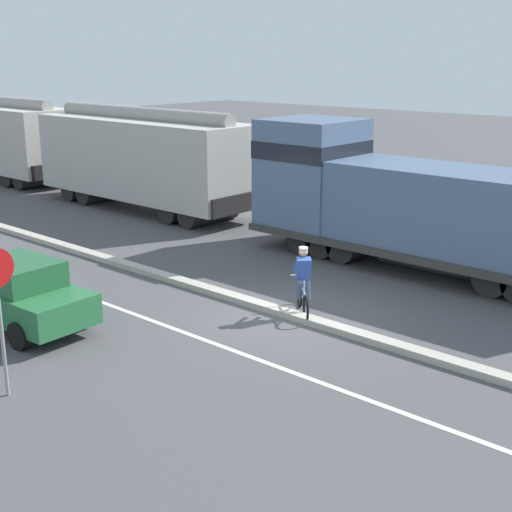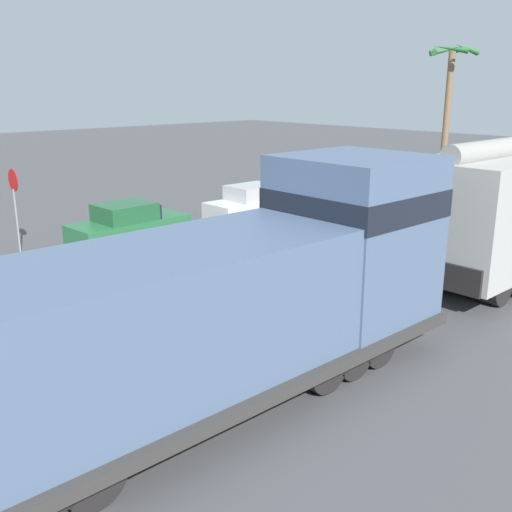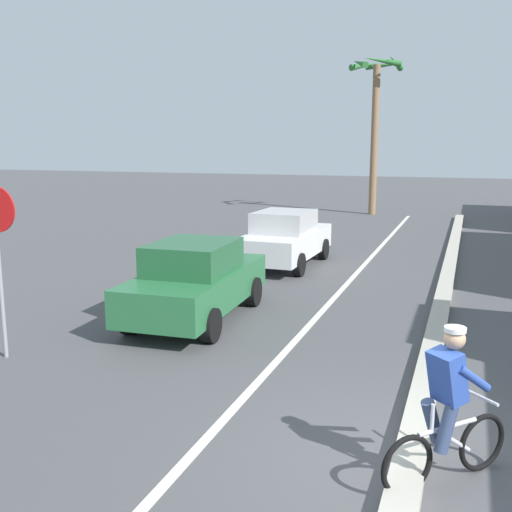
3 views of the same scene
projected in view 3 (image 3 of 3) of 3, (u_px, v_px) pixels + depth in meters
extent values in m
plane|color=#4C4C4F|center=(409.00, 468.00, 6.64)|extent=(120.00, 120.00, 0.00)
cube|color=#B2AD9E|center=(439.00, 316.00, 12.18)|extent=(0.36, 36.00, 0.16)
cube|color=silver|center=(324.00, 309.00, 12.99)|extent=(0.14, 36.00, 0.01)
cube|color=#286B3D|center=(197.00, 287.00, 12.17)|extent=(1.90, 4.28, 0.70)
cube|color=#225B34|center=(193.00, 257.00, 11.91)|extent=(1.59, 1.97, 0.60)
cube|color=#1E232D|center=(211.00, 251.00, 12.86)|extent=(1.43, 0.19, 0.51)
cylinder|color=black|center=(186.00, 287.00, 13.69)|extent=(0.25, 0.65, 0.64)
cylinder|color=black|center=(253.00, 292.00, 13.23)|extent=(0.25, 0.65, 0.64)
cylinder|color=black|center=(130.00, 318.00, 11.24)|extent=(0.25, 0.65, 0.64)
cylinder|color=black|center=(211.00, 325.00, 10.78)|extent=(0.25, 0.65, 0.64)
cube|color=silver|center=(286.00, 243.00, 17.57)|extent=(1.79, 4.23, 0.70)
cube|color=beige|center=(284.00, 221.00, 17.32)|extent=(1.54, 1.93, 0.60)
cube|color=#1E232D|center=(295.00, 219.00, 18.24)|extent=(1.43, 0.15, 0.51)
cylinder|color=black|center=(274.00, 246.00, 19.12)|extent=(0.23, 0.64, 0.64)
cylinder|color=black|center=(323.00, 249.00, 18.55)|extent=(0.23, 0.64, 0.64)
cylinder|color=black|center=(244.00, 261.00, 16.73)|extent=(0.23, 0.64, 0.64)
cylinder|color=black|center=(299.00, 265.00, 16.16)|extent=(0.23, 0.64, 0.64)
torus|color=black|center=(482.00, 442.00, 6.54)|extent=(0.50, 0.52, 0.66)
torus|color=black|center=(407.00, 465.00, 6.07)|extent=(0.50, 0.52, 0.66)
cylinder|color=silver|center=(448.00, 427.00, 6.25)|extent=(0.58, 0.61, 0.05)
cylinder|color=silver|center=(454.00, 441.00, 6.32)|extent=(0.37, 0.38, 0.36)
cylinder|color=silver|center=(432.00, 418.00, 6.12)|extent=(0.04, 0.04, 0.30)
cylinder|color=silver|center=(480.00, 397.00, 6.40)|extent=(0.37, 0.36, 0.04)
cylinder|color=#38476B|center=(432.00, 421.00, 6.27)|extent=(0.31, 0.32, 0.52)
cylinder|color=#38476B|center=(446.00, 429.00, 6.10)|extent=(0.28, 0.29, 0.52)
cube|color=#2D4CA5|center=(447.00, 376.00, 6.12)|extent=(0.47, 0.47, 0.57)
sphere|color=tan|center=(455.00, 339.00, 6.08)|extent=(0.22, 0.22, 0.22)
cylinder|color=white|center=(455.00, 329.00, 6.06)|extent=(0.22, 0.22, 0.05)
cylinder|color=#2D4CA5|center=(450.00, 368.00, 6.35)|extent=(0.38, 0.40, 0.36)
cylinder|color=#2D4CA5|center=(474.00, 378.00, 6.07)|extent=(0.38, 0.40, 0.36)
cylinder|color=gray|center=(1.00, 294.00, 9.89)|extent=(0.07, 0.07, 2.20)
cylinder|color=#846647|center=(374.00, 141.00, 29.76)|extent=(0.36, 0.36, 7.32)
cone|color=#2D7033|center=(395.00, 62.00, 28.64)|extent=(0.62, 1.86, 0.66)
cone|color=#2D7033|center=(384.00, 65.00, 29.82)|extent=(1.83, 0.69, 0.35)
cone|color=#2D7033|center=(365.00, 65.00, 29.82)|extent=(1.38, 1.64, 0.65)
cone|color=#2D7033|center=(359.00, 63.00, 28.92)|extent=(1.18, 1.74, 0.72)
cone|color=#2D7033|center=(382.00, 61.00, 28.19)|extent=(1.80, 1.03, 0.58)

